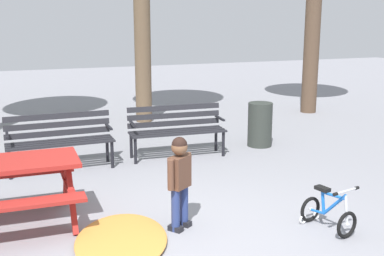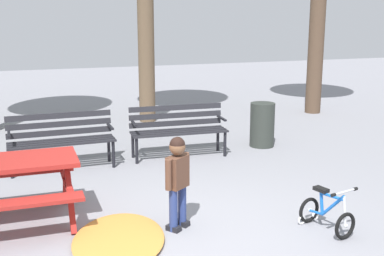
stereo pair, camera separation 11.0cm
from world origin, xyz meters
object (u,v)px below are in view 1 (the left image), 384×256
park_bench_left (176,126)px  trash_bin (260,124)px  park_bench_far_left (60,137)px  child_standing (180,176)px  kids_bicycle (328,212)px

park_bench_left → trash_bin: bearing=3.2°
trash_bin → park_bench_left: bearing=-176.8°
park_bench_far_left → trash_bin: park_bench_far_left is taller
park_bench_left → park_bench_far_left: bearing=-178.7°
park_bench_left → trash_bin: size_ratio=2.04×
child_standing → trash_bin: size_ratio=1.33×
trash_bin → kids_bicycle: bearing=-106.4°
park_bench_far_left → kids_bicycle: park_bench_far_left is taller
child_standing → trash_bin: child_standing is taller
kids_bicycle → trash_bin: bearing=73.6°
park_bench_left → child_standing: bearing=-108.3°
park_bench_far_left → child_standing: child_standing is taller
park_bench_far_left → child_standing: bearing=-70.1°
park_bench_left → child_standing: size_ratio=1.54×
child_standing → kids_bicycle: (1.52, -0.61, -0.42)m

